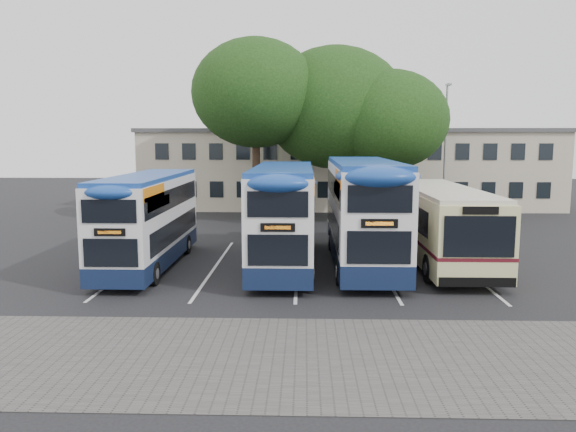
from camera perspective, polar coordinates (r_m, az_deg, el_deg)
The scene contains 12 objects.
ground at distance 19.43m, azimuth 12.02°, elevation -8.48°, with size 120.00×120.00×0.00m, color black.
paving_strip at distance 14.46m, azimuth 7.59°, elevation -14.13°, with size 40.00×6.00×0.01m, color #595654.
bay_lines at distance 23.96m, azimuth 0.96°, elevation -5.19°, with size 14.12×11.00×0.01m.
depot_building at distance 45.52m, azimuth 6.08°, elevation 4.94°, with size 32.40×8.40×6.20m.
lamp_post at distance 39.46m, azimuth 15.69°, elevation 7.07°, with size 0.25×1.05×9.06m.
tree_left at distance 35.76m, azimuth -3.30°, elevation 12.34°, with size 7.97×7.97×11.63m.
tree_mid at distance 37.38m, azimuth 4.81°, elevation 10.88°, with size 9.32×9.32×11.38m.
tree_right at distance 36.13m, azimuth 10.30°, elevation 9.56°, with size 7.31×7.31×9.70m.
bus_dd_left at distance 24.40m, azimuth -13.98°, elevation -0.04°, with size 2.28×9.41×3.92m.
bus_dd_mid at distance 23.84m, azimuth -0.45°, elevation 0.47°, with size 2.48×10.24×4.27m.
bus_dd_right at distance 24.30m, azimuth 7.60°, elevation 0.85°, with size 2.62×10.80×4.50m.
bus_single at distance 25.62m, azimuth 15.17°, elevation -0.37°, with size 2.82×11.07×3.30m.
Camera 1 is at (-3.46, -18.34, 5.39)m, focal length 35.00 mm.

